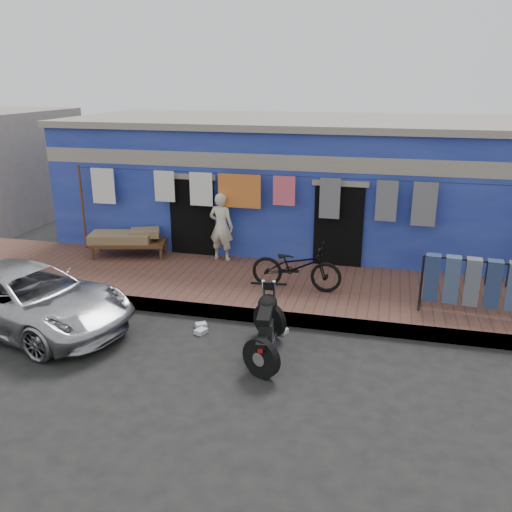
{
  "coord_description": "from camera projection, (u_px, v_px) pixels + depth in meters",
  "views": [
    {
      "loc": [
        2.36,
        -7.43,
        4.35
      ],
      "look_at": [
        0.0,
        2.0,
        1.15
      ],
      "focal_mm": 38.0,
      "sensor_mm": 36.0,
      "label": 1
    }
  ],
  "objects": [
    {
      "name": "jeans_rack",
      "position": [
        482.0,
        286.0,
        9.79
      ],
      "size": [
        2.28,
        0.81,
        1.06
      ],
      "primitive_type": null,
      "rotation": [
        0.0,
        0.0,
        -0.08
      ],
      "color": "black",
      "rests_on": "sidewalk"
    },
    {
      "name": "charpoy",
      "position": [
        129.0,
        243.0,
        13.05
      ],
      "size": [
        2.24,
        1.74,
        0.62
      ],
      "primitive_type": null,
      "rotation": [
        0.0,
        0.0,
        0.25
      ],
      "color": "brown",
      "rests_on": "sidewalk"
    },
    {
      "name": "sidewalk",
      "position": [
        267.0,
        288.0,
        11.48
      ],
      "size": [
        28.0,
        3.0,
        0.25
      ],
      "primitive_type": "cube",
      "color": "brown",
      "rests_on": "ground"
    },
    {
      "name": "curb",
      "position": [
        250.0,
        315.0,
        10.14
      ],
      "size": [
        28.0,
        0.1,
        0.25
      ],
      "primitive_type": "cube",
      "color": "gray",
      "rests_on": "ground"
    },
    {
      "name": "building",
      "position": [
        301.0,
        181.0,
        14.66
      ],
      "size": [
        12.2,
        5.2,
        3.36
      ],
      "color": "navy",
      "rests_on": "ground"
    },
    {
      "name": "seated_person",
      "position": [
        221.0,
        227.0,
        12.61
      ],
      "size": [
        0.62,
        0.45,
        1.61
      ],
      "primitive_type": "imported",
      "rotation": [
        0.0,
        0.0,
        3.02
      ],
      "color": "beige",
      "rests_on": "sidewalk"
    },
    {
      "name": "car",
      "position": [
        28.0,
        297.0,
        9.78
      ],
      "size": [
        4.47,
        2.78,
        1.17
      ],
      "primitive_type": "imported",
      "rotation": [
        0.0,
        0.0,
        1.34
      ],
      "color": "#BBBBC0",
      "rests_on": "ground"
    },
    {
      "name": "ground",
      "position": [
        226.0,
        361.0,
        8.75
      ],
      "size": [
        80.0,
        80.0,
        0.0
      ],
      "primitive_type": "plane",
      "color": "black",
      "rests_on": "ground"
    },
    {
      "name": "motorcycle",
      "position": [
        266.0,
        325.0,
        8.76
      ],
      "size": [
        1.04,
        1.86,
        1.1
      ],
      "primitive_type": null,
      "rotation": [
        0.0,
        0.0,
        0.13
      ],
      "color": "black",
      "rests_on": "ground"
    },
    {
      "name": "litter_b",
      "position": [
        283.0,
        331.0,
        9.68
      ],
      "size": [
        0.18,
        0.21,
        0.09
      ],
      "primitive_type": "cube",
      "rotation": [
        0.0,
        0.0,
        1.24
      ],
      "color": "silver",
      "rests_on": "ground"
    },
    {
      "name": "litter_c",
      "position": [
        201.0,
        331.0,
        9.69
      ],
      "size": [
        0.23,
        0.25,
        0.08
      ],
      "primitive_type": "cube",
      "rotation": [
        0.0,
        0.0,
        1.18
      ],
      "color": "silver",
      "rests_on": "ground"
    },
    {
      "name": "clothesline",
      "position": [
        261.0,
        197.0,
        12.21
      ],
      "size": [
        10.06,
        0.06,
        2.1
      ],
      "color": "brown",
      "rests_on": "sidewalk"
    },
    {
      "name": "litter_a",
      "position": [
        201.0,
        325.0,
        9.91
      ],
      "size": [
        0.25,
        0.23,
        0.09
      ],
      "primitive_type": "cube",
      "rotation": [
        0.0,
        0.0,
        0.61
      ],
      "color": "silver",
      "rests_on": "ground"
    },
    {
      "name": "bicycle",
      "position": [
        297.0,
        261.0,
        10.9
      ],
      "size": [
        1.85,
        0.71,
        1.18
      ],
      "primitive_type": "imported",
      "rotation": [
        0.0,
        0.0,
        1.53
      ],
      "color": "black",
      "rests_on": "sidewalk"
    }
  ]
}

